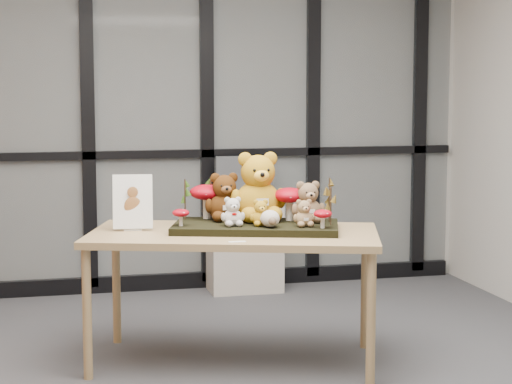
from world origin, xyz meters
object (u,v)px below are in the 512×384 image
object	(u,v)px
mushroom_back_right	(290,202)
cabinet	(245,244)
plush_cream_hedgehog	(270,218)
mushroom_back_left	(207,200)
bear_beige_small	(304,211)
mushroom_front_left	(181,217)
display_table	(234,243)
bear_brown_medium	(224,194)
bear_pooh_yellow	(258,183)
bear_small_yellow	(261,211)
bear_tan_back	(308,200)
diorama_tray	(256,227)
sign_holder	(133,204)
mushroom_front_right	(323,218)
monitor	(244,176)
bear_white_bow	(233,210)

from	to	relation	value
mushroom_back_right	cabinet	bearing A→B (deg)	86.16
plush_cream_hedgehog	mushroom_back_left	size ratio (longest dim) A/B	0.48
bear_beige_small	mushroom_front_left	size ratio (longest dim) A/B	1.59
plush_cream_hedgehog	cabinet	world-z (taller)	plush_cream_hedgehog
display_table	bear_brown_medium	size ratio (longest dim) A/B	5.87
bear_pooh_yellow	bear_small_yellow	xyz separation A→B (m)	(-0.03, -0.21, -0.14)
bear_tan_back	mushroom_back_left	world-z (taller)	bear_tan_back
bear_brown_medium	mushroom_back_left	size ratio (longest dim) A/B	1.37
bear_pooh_yellow	bear_tan_back	bearing A→B (deg)	-11.27
bear_brown_medium	bear_beige_small	world-z (taller)	bear_brown_medium
diorama_tray	mushroom_back_left	distance (m)	0.37
mushroom_back_right	sign_holder	world-z (taller)	sign_holder
plush_cream_hedgehog	mushroom_front_right	distance (m)	0.29
bear_tan_back	mushroom_front_left	xyz separation A→B (m)	(-0.73, 0.03, -0.08)
diorama_tray	monitor	size ratio (longest dim) A/B	2.12
bear_brown_medium	plush_cream_hedgehog	size ratio (longest dim) A/B	2.85
bear_white_bow	bear_beige_small	xyz separation A→B (m)	(0.38, -0.11, -0.01)
diorama_tray	mushroom_front_right	bearing A→B (deg)	-19.86
bear_small_yellow	bear_beige_small	size ratio (longest dim) A/B	0.97
bear_brown_medium	plush_cream_hedgehog	bearing A→B (deg)	-41.02
bear_brown_medium	bear_pooh_yellow	bearing A→B (deg)	5.02
bear_small_yellow	mushroom_back_left	distance (m)	0.41
bear_tan_back	plush_cream_hedgehog	xyz separation A→B (m)	(-0.26, -0.13, -0.08)
diorama_tray	mushroom_back_left	bearing A→B (deg)	151.01
bear_tan_back	mushroom_back_left	size ratio (longest dim) A/B	1.17
mushroom_front_left	monitor	xyz separation A→B (m)	(0.76, 1.74, 0.03)
bear_beige_small	mushroom_front_right	xyz separation A→B (m)	(0.08, -0.08, -0.03)
mushroom_back_left	monitor	xyz separation A→B (m)	(0.57, 1.51, -0.03)
bear_brown_medium	bear_tan_back	world-z (taller)	bear_brown_medium
bear_brown_medium	mushroom_back_left	distance (m)	0.13
bear_pooh_yellow	cabinet	distance (m)	1.77
diorama_tray	mushroom_back_right	xyz separation A→B (m)	(0.22, 0.07, 0.13)
mushroom_front_right	cabinet	size ratio (longest dim) A/B	0.16
display_table	sign_holder	xyz separation A→B (m)	(-0.55, 0.19, 0.22)
bear_beige_small	monitor	distance (m)	1.92
mushroom_front_left	cabinet	world-z (taller)	mushroom_front_left
mushroom_back_right	mushroom_front_left	distance (m)	0.65
bear_beige_small	mushroom_back_left	xyz separation A→B (m)	(-0.47, 0.42, 0.03)
monitor	bear_brown_medium	bearing A→B (deg)	-106.75
display_table	plush_cream_hedgehog	xyz separation A→B (m)	(0.18, -0.13, 0.16)
plush_cream_hedgehog	sign_holder	world-z (taller)	sign_holder
mushroom_front_left	mushroom_front_right	xyz separation A→B (m)	(0.75, -0.26, 0.00)
cabinet	sign_holder	bearing A→B (deg)	-122.79
bear_brown_medium	bear_white_bow	distance (m)	0.23
bear_beige_small	sign_holder	bearing A→B (deg)	177.44
display_table	mushroom_front_right	world-z (taller)	mushroom_front_right
sign_holder	plush_cream_hedgehog	bearing A→B (deg)	-17.46
bear_small_yellow	bear_white_bow	size ratio (longest dim) A/B	0.90
diorama_tray	bear_tan_back	size ratio (longest dim) A/B	3.56
diorama_tray	mushroom_back_left	xyz separation A→B (m)	(-0.24, 0.25, 0.13)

